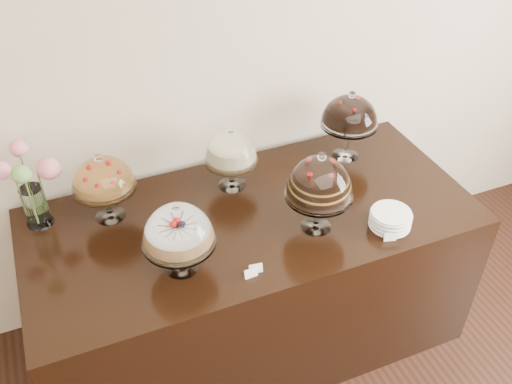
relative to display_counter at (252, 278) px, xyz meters
name	(u,v)px	position (x,y,z in m)	size (l,w,h in m)	color
wall_back	(263,47)	(0.28, 0.55, 1.05)	(5.00, 0.04, 3.00)	beige
display_counter	(252,278)	(0.00, 0.00, 0.00)	(2.20, 1.00, 0.90)	black
cake_stand_sugar_sponge	(178,229)	(-0.42, -0.21, 0.68)	(0.32, 0.32, 0.37)	white
cake_stand_choco_layer	(320,181)	(0.25, -0.19, 0.72)	(0.31, 0.31, 0.43)	white
cake_stand_cheesecake	(231,150)	(0.00, 0.27, 0.67)	(0.27, 0.27, 0.35)	white
cake_stand_dark_choco	(350,113)	(0.68, 0.28, 0.72)	(0.31, 0.31, 0.40)	white
cake_stand_fruit_tart	(103,177)	(-0.64, 0.26, 0.69)	(0.30, 0.30, 0.37)	white
flower_vase	(31,185)	(-0.95, 0.34, 0.67)	(0.29, 0.30, 0.41)	white
plate_stack	(390,219)	(0.58, -0.32, 0.49)	(0.19, 0.19, 0.08)	white
price_card_left	(251,273)	(-0.16, -0.38, 0.47)	(0.06, 0.01, 0.04)	white
price_card_right	(390,237)	(0.52, -0.41, 0.47)	(0.06, 0.01, 0.04)	white
price_card_extra	(256,269)	(-0.13, -0.36, 0.47)	(0.06, 0.01, 0.04)	white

